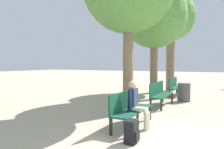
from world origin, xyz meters
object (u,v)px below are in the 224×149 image
bench_row_2 (175,85)px  tree_row_1 (154,16)px  tree_row_2 (171,18)px  trash_bin (184,92)px  person_seated (136,103)px  backpack (132,132)px  bench_row_0 (129,106)px  bench_row_1 (160,92)px

bench_row_2 → tree_row_1: size_ratio=0.35×
tree_row_2 → trash_bin: tree_row_2 is taller
person_seated → backpack: person_seated is taller
bench_row_0 → trash_bin: bearing=81.6°
bench_row_1 → backpack: bench_row_1 is taller
backpack → bench_row_1: bearing=97.0°
bench_row_0 → bench_row_2: (0.00, 6.22, 0.00)m
bench_row_1 → trash_bin: 1.66m
bench_row_2 → tree_row_2: (-0.66, 1.83, 3.85)m
bench_row_2 → tree_row_1: (-0.66, -1.67, 3.29)m
tree_row_1 → bench_row_2: bearing=68.3°
bench_row_1 → person_seated: 3.22m
tree_row_2 → bench_row_0: bearing=-85.3°
bench_row_2 → trash_bin: bearing=-66.9°
tree_row_1 → backpack: (1.18, -5.68, -3.58)m
trash_bin → bench_row_0: bearing=-98.4°
bench_row_1 → backpack: bearing=-83.0°
bench_row_1 → bench_row_2: (0.00, 3.11, 0.00)m
bench_row_0 → person_seated: 0.29m
person_seated → trash_bin: size_ratio=1.52×
bench_row_1 → tree_row_2: (-0.66, 4.94, 3.85)m
tree_row_2 → bench_row_2: bearing=-70.0°
bench_row_2 → backpack: size_ratio=3.85×
bench_row_1 → bench_row_2: same height
bench_row_0 → bench_row_1: 3.11m
tree_row_1 → person_seated: tree_row_1 is taller
bench_row_2 → bench_row_0: bearing=-90.0°
tree_row_2 → person_seated: 9.00m
backpack → person_seated: bearing=105.4°
tree_row_1 → trash_bin: (1.35, 0.06, -3.42)m
tree_row_1 → bench_row_1: bearing=-65.3°
person_seated → trash_bin: person_seated is taller
bench_row_1 → person_seated: person_seated is taller
bench_row_0 → bench_row_2: same height
bench_row_2 → backpack: 7.37m
trash_bin → tree_row_2: bearing=111.5°
tree_row_1 → trash_bin: size_ratio=6.61×
bench_row_1 → backpack: size_ratio=3.85×
bench_row_1 → tree_row_1: 3.65m
bench_row_2 → tree_row_1: 3.75m
bench_row_2 → person_seated: size_ratio=1.52×
backpack → trash_bin: 5.74m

